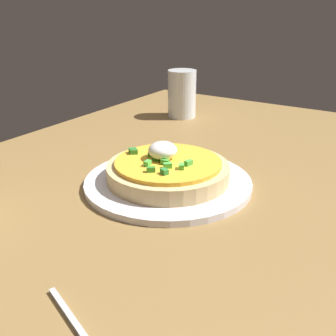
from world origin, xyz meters
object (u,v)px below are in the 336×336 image
at_px(pizza, 168,169).
at_px(fork, 79,330).
at_px(plate, 168,182).
at_px(cup_near, 182,97).

relative_size(pizza, fork, 1.80).
distance_m(pizza, fork, 0.33).
height_order(plate, cup_near, cup_near).
bearing_deg(fork, plate, 130.00).
relative_size(cup_near, fork, 1.07).
distance_m(plate, cup_near, 0.43).
bearing_deg(cup_near, pizza, -152.30).
relative_size(plate, fork, 2.47).
xyz_separation_m(pizza, cup_near, (0.38, 0.20, 0.02)).
relative_size(pizza, cup_near, 1.68).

